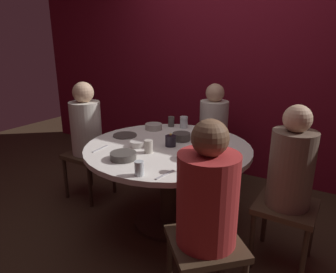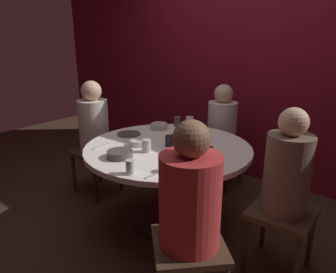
{
  "view_description": "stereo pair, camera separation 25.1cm",
  "coord_description": "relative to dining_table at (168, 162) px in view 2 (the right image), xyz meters",
  "views": [
    {
      "loc": [
        1.26,
        -2.04,
        1.56
      ],
      "look_at": [
        0.0,
        0.0,
        0.8
      ],
      "focal_mm": 32.81,
      "sensor_mm": 36.0,
      "label": 1
    },
    {
      "loc": [
        1.47,
        -1.89,
        1.56
      ],
      "look_at": [
        0.0,
        0.0,
        0.8
      ],
      "focal_mm": 32.81,
      "sensor_mm": 36.0,
      "label": 2
    }
  ],
  "objects": [
    {
      "name": "dining_table",
      "position": [
        0.0,
        0.0,
        0.0
      ],
      "size": [
        1.37,
        1.37,
        0.72
      ],
      "color": "white",
      "rests_on": "ground"
    },
    {
      "name": "seated_diner_back",
      "position": [
        0.0,
        0.93,
        0.12
      ],
      "size": [
        0.4,
        0.4,
        1.12
      ],
      "rotation": [
        0.0,
        0.0,
        4.71
      ],
      "color": "#3F2D1E",
      "rests_on": "ground"
    },
    {
      "name": "bowl_salad_center",
      "position": [
        0.29,
        -0.15,
        0.17
      ],
      "size": [
        0.16,
        0.16,
        0.06
      ],
      "primitive_type": "cylinder",
      "color": "silver",
      "rests_on": "dining_table"
    },
    {
      "name": "dinner_plate",
      "position": [
        -0.47,
        0.02,
        0.15
      ],
      "size": [
        0.21,
        0.21,
        0.01
      ],
      "primitive_type": "cylinder",
      "color": "#4C4742",
      "rests_on": "dining_table"
    },
    {
      "name": "bowl_rice_portion",
      "position": [
        -0.37,
        0.34,
        0.17
      ],
      "size": [
        0.16,
        0.16,
        0.06
      ],
      "primitive_type": "cylinder",
      "color": "#B2ADA3",
      "rests_on": "dining_table"
    },
    {
      "name": "fork_near_plate",
      "position": [
        0.29,
        -0.5,
        0.15
      ],
      "size": [
        0.04,
        0.18,
        0.01
      ],
      "primitive_type": "cube",
      "rotation": [
        0.0,
        0.0,
        -0.13
      ],
      "color": "#B7B7BC",
      "rests_on": "dining_table"
    },
    {
      "name": "back_wall",
      "position": [
        0.0,
        1.4,
        0.72
      ],
      "size": [
        6.0,
        0.1,
        2.6
      ],
      "primitive_type": "cube",
      "color": "maroon",
      "rests_on": "ground"
    },
    {
      "name": "cup_by_left_diner",
      "position": [
        -0.04,
        -0.21,
        0.19
      ],
      "size": [
        0.07,
        0.07,
        0.1
      ],
      "primitive_type": "cylinder",
      "color": "beige",
      "rests_on": "dining_table"
    },
    {
      "name": "bowl_sauce_side",
      "position": [
        0.02,
        0.19,
        0.17
      ],
      "size": [
        0.16,
        0.16,
        0.06
      ],
      "primitive_type": "cylinder",
      "color": "#4C4742",
      "rests_on": "dining_table"
    },
    {
      "name": "wine_glass",
      "position": [
        0.43,
        -0.32,
        0.27
      ],
      "size": [
        0.08,
        0.08,
        0.18
      ],
      "color": "silver",
      "rests_on": "dining_table"
    },
    {
      "name": "cup_by_right_diner",
      "position": [
        -0.28,
        0.52,
        0.19
      ],
      "size": [
        0.06,
        0.06,
        0.1
      ],
      "primitive_type": "cylinder",
      "color": "#4C4742",
      "rests_on": "dining_table"
    },
    {
      "name": "seated_diner_front_right",
      "position": [
        0.66,
        -0.66,
        0.15
      ],
      "size": [
        0.57,
        0.57,
        1.18
      ],
      "rotation": [
        0.0,
        0.0,
        2.36
      ],
      "color": "#3F2D1E",
      "rests_on": "ground"
    },
    {
      "name": "bowl_serving_large",
      "position": [
        -0.2,
        -0.15,
        0.17
      ],
      "size": [
        0.13,
        0.13,
        0.05
      ],
      "primitive_type": "cylinder",
      "color": "silver",
      "rests_on": "dining_table"
    },
    {
      "name": "knife_near_plate",
      "position": [
        -0.42,
        -0.36,
        0.15
      ],
      "size": [
        0.03,
        0.18,
        0.01
      ],
      "primitive_type": "cube",
      "rotation": [
        0.0,
        0.0,
        0.06
      ],
      "color": "#B7B7BC",
      "rests_on": "dining_table"
    },
    {
      "name": "ground_plane",
      "position": [
        0.0,
        0.0,
        -0.58
      ],
      "size": [
        8.0,
        8.0,
        0.0
      ],
      "primitive_type": "plane",
      "color": "#382619"
    },
    {
      "name": "seated_diner_left",
      "position": [
        -0.95,
        0.0,
        0.15
      ],
      "size": [
        0.4,
        0.4,
        1.18
      ],
      "rotation": [
        0.0,
        0.0,
        6.28
      ],
      "color": "#3F2D1E",
      "rests_on": "ground"
    },
    {
      "name": "cup_center_front",
      "position": [
        -0.15,
        0.54,
        0.2
      ],
      "size": [
        0.08,
        0.08,
        0.12
      ],
      "primitive_type": "cylinder",
      "color": "silver",
      "rests_on": "dining_table"
    },
    {
      "name": "cup_near_candle",
      "position": [
        0.15,
        -0.59,
        0.19
      ],
      "size": [
        0.06,
        0.06,
        0.1
      ],
      "primitive_type": "cylinder",
      "color": "silver",
      "rests_on": "dining_table"
    },
    {
      "name": "bowl_small_white",
      "position": [
        -0.12,
        -0.43,
        0.17
      ],
      "size": [
        0.19,
        0.19,
        0.05
      ],
      "primitive_type": "cylinder",
      "color": "#4C4742",
      "rests_on": "dining_table"
    },
    {
      "name": "seated_diner_right",
      "position": [
        0.97,
        0.0,
        0.14
      ],
      "size": [
        0.4,
        0.4,
        1.17
      ],
      "rotation": [
        0.0,
        0.0,
        3.14
      ],
      "color": "#3F2D1E",
      "rests_on": "ground"
    },
    {
      "name": "cell_phone",
      "position": [
        0.26,
        0.14,
        0.15
      ],
      "size": [
        0.16,
        0.12,
        0.01
      ],
      "primitive_type": "cube",
      "rotation": [
        0.0,
        0.0,
        1.94
      ],
      "color": "black",
      "rests_on": "dining_table"
    },
    {
      "name": "candle_holder",
      "position": [
        0.02,
        0.01,
        0.19
      ],
      "size": [
        0.09,
        0.09,
        0.11
      ],
      "color": "black",
      "rests_on": "dining_table"
    }
  ]
}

